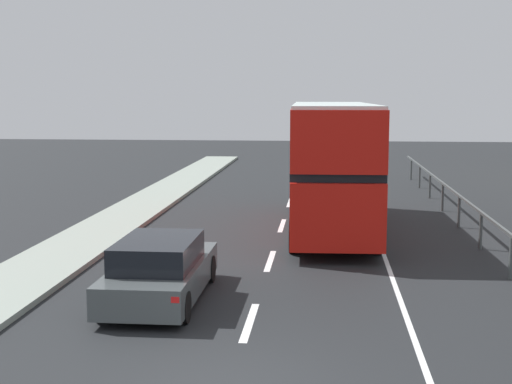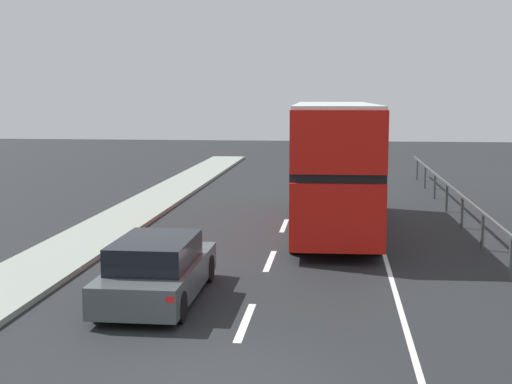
% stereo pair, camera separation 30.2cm
% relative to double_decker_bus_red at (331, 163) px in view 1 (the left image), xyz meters
% --- Properties ---
extents(lane_paint_markings, '(3.27, 46.00, 0.01)m').
position_rel_double_decker_bus_red_xyz_m(lane_paint_markings, '(0.24, -4.56, -2.24)').
color(lane_paint_markings, silver).
rests_on(lane_paint_markings, ground).
extents(bridge_side_railing, '(0.10, 42.00, 1.12)m').
position_rel_double_decker_bus_red_xyz_m(bridge_side_railing, '(4.32, -4.44, -1.34)').
color(bridge_side_railing, '#454B4A').
rests_on(bridge_side_railing, ground).
extents(double_decker_bus_red, '(2.84, 10.52, 4.18)m').
position_rel_double_decker_bus_red_xyz_m(double_decker_bus_red, '(0.00, 0.00, 0.00)').
color(double_decker_bus_red, red).
rests_on(double_decker_bus_red, ground).
extents(hatchback_car_near, '(1.86, 4.60, 1.40)m').
position_rel_double_decker_bus_red_xyz_m(hatchback_car_near, '(-3.77, -8.76, -1.57)').
color(hatchback_car_near, '#454C4D').
rests_on(hatchback_car_near, ground).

